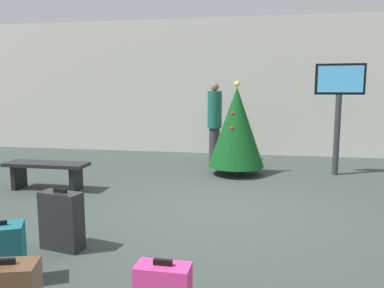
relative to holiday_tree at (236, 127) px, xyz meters
The scene contains 8 objects.
ground_plane 2.60m from the holiday_tree, 91.79° to the right, with size 16.00×16.00×0.00m, color #38423D.
back_wall 2.66m from the holiday_tree, 91.70° to the left, with size 16.00×0.20×3.56m, color beige.
holiday_tree is the anchor object (origin of this frame).
flight_info_kiosk 2.11m from the holiday_tree, ahead, with size 0.94×0.17×2.23m.
waiting_bench 3.67m from the holiday_tree, 150.01° to the right, with size 1.44×0.44×0.48m.
traveller_0 1.43m from the holiday_tree, 115.02° to the left, with size 0.47×0.47×1.88m.
suitcase_1 4.40m from the holiday_tree, 111.80° to the right, with size 0.50×0.29×0.68m.
suitcase_2 5.21m from the holiday_tree, 109.81° to the right, with size 0.48×0.43×0.60m.
Camera 1 is at (0.58, -5.30, 1.75)m, focal length 35.81 mm.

